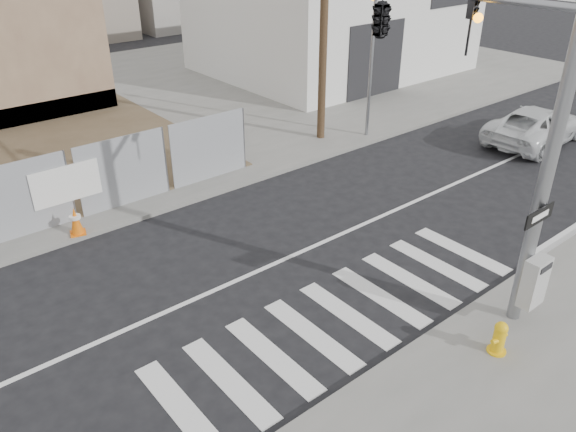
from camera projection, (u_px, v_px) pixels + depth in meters
ground at (274, 264)px, 13.51m from camera, size 100.00×100.00×0.00m
sidewalk_far at (64, 117)px, 23.00m from camera, size 50.00×20.00×0.12m
signal_pole at (432, 64)px, 11.23m from camera, size 0.96×5.87×7.00m
far_signal_pole at (373, 43)px, 19.44m from camera, size 0.16×0.20×5.60m
concrete_wall_right at (33, 35)px, 21.20m from camera, size 5.50×1.30×8.00m
auto_shop at (332, 21)px, 28.92m from camera, size 12.00×10.20×5.95m
fire_hydrant at (499, 337)px, 10.48m from camera, size 0.44×0.44×0.69m
suv at (537, 125)px, 20.36m from camera, size 4.84×2.46×1.31m
traffic_cone_d at (76, 221)px, 14.38m from camera, size 0.48×0.48×0.75m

